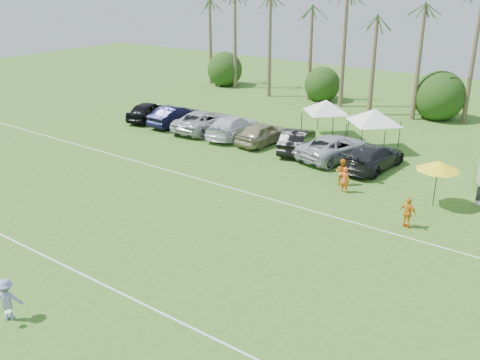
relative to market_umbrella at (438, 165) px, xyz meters
The scene contains 27 objects.
ground 22.42m from the market_umbrella, 122.68° to the right, with size 120.00×120.00×0.00m, color #3B6B20.
field_lines 16.33m from the market_umbrella, 138.20° to the right, with size 80.00×12.10×0.01m.
palm_tree_0 39.42m from the market_umbrella, 150.52° to the left, with size 2.40×2.40×8.90m.
palm_tree_1 35.33m from the market_umbrella, 146.47° to the left, with size 2.40×2.40×9.90m.
palm_tree_2 31.52m from the market_umbrella, 141.32° to the left, with size 2.40×2.40×10.90m.
palm_tree_4 25.55m from the market_umbrella, 129.80° to the left, with size 2.40×2.40×8.90m.
palm_tree_5 23.45m from the market_umbrella, 122.02° to the left, with size 2.40×2.40×9.90m.
palm_tree_6 21.92m from the market_umbrella, 112.66° to the left, with size 2.40×2.40×10.90m.
palm_tree_7 21.08m from the market_umbrella, 101.84° to the left, with size 2.40×2.40×11.90m.
bush_tree_0 37.06m from the market_umbrella, 146.89° to the left, with size 4.00×4.00×4.00m.
bush_tree_1 27.12m from the market_umbrella, 131.70° to the left, with size 4.00×4.00×4.00m.
bush_tree_2 21.13m from the market_umbrella, 106.60° to the left, with size 4.00×4.00×4.00m.
sideline_player_a 5.40m from the market_umbrella, 166.72° to the right, with size 0.59×0.38×1.61m, color #FF601C.
sideline_player_b 5.95m from the market_umbrella, behind, with size 0.82×0.64×1.69m, color orange.
sideline_player_c 3.97m from the market_umbrella, 93.48° to the right, with size 0.97×0.41×1.66m, color orange.
canopy_tent_left 14.54m from the market_umbrella, 143.11° to the left, with size 4.30×4.30×3.49m.
canopy_tent_right 10.28m from the market_umbrella, 133.06° to the left, with size 4.58×4.58×3.71m.
market_umbrella is the anchor object (origin of this frame).
frisbee_player 22.74m from the market_umbrella, 115.44° to the right, with size 1.26×1.23×1.73m.
parked_car_0 27.05m from the market_umbrella, behind, with size 2.02×5.03×1.71m, color black.
parked_car_1 24.06m from the market_umbrella, behind, with size 1.81×5.20×1.71m, color black.
parked_car_2 21.08m from the market_umbrella, 168.84° to the left, with size 2.84×6.16×1.71m, color #B4B6B9.
parked_car_3 18.12m from the market_umbrella, 166.66° to the left, with size 2.40×5.90×1.71m, color white.
parked_car_4 15.13m from the market_umbrella, 164.52° to the left, with size 2.02×5.03×1.71m, color tan.
parked_car_5 12.23m from the market_umbrella, 160.71° to the left, with size 1.81×5.20×1.71m, color black.
parked_car_6 9.47m from the market_umbrella, 153.93° to the left, with size 2.84×6.16×1.71m, color #B2B6BE.
parked_car_7 6.69m from the market_umbrella, 144.92° to the left, with size 2.40×5.90×1.71m, color black.
Camera 1 is at (19.74, -10.39, 12.55)m, focal length 40.00 mm.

